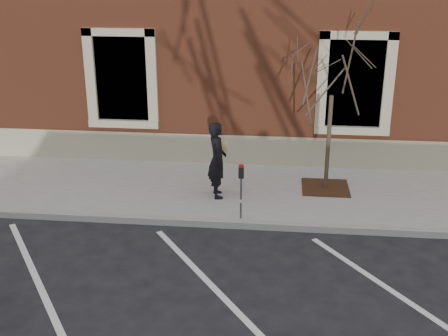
# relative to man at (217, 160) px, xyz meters

# --- Properties ---
(ground) EXTENTS (120.00, 120.00, 0.00)m
(ground) POSITION_rel_man_xyz_m (0.23, -1.27, -1.04)
(ground) COLOR #28282B
(ground) RESTS_ON ground
(sidewalk_near) EXTENTS (40.00, 3.50, 0.15)m
(sidewalk_near) POSITION_rel_man_xyz_m (0.23, 0.48, -0.96)
(sidewalk_near) COLOR beige
(sidewalk_near) RESTS_ON ground
(curb_near) EXTENTS (40.00, 0.12, 0.15)m
(curb_near) POSITION_rel_man_xyz_m (0.23, -1.32, -0.96)
(curb_near) COLOR #9E9E99
(curb_near) RESTS_ON ground
(parking_stripes) EXTENTS (28.00, 4.40, 0.01)m
(parking_stripes) POSITION_rel_man_xyz_m (0.23, -3.47, -1.04)
(parking_stripes) COLOR silver
(parking_stripes) RESTS_ON ground
(building_civic) EXTENTS (40.00, 8.62, 8.00)m
(building_civic) POSITION_rel_man_xyz_m (0.23, 6.47, 2.96)
(building_civic) COLOR brown
(building_civic) RESTS_ON ground
(man) EXTENTS (0.58, 0.74, 1.78)m
(man) POSITION_rel_man_xyz_m (0.00, 0.00, 0.00)
(man) COLOR black
(man) RESTS_ON sidewalk_near
(parking_meter) EXTENTS (0.11, 0.08, 1.22)m
(parking_meter) POSITION_rel_man_xyz_m (0.64, -1.15, -0.04)
(parking_meter) COLOR #595B60
(parking_meter) RESTS_ON sidewalk_near
(tree_grate) EXTENTS (1.12, 1.12, 0.03)m
(tree_grate) POSITION_rel_man_xyz_m (2.54, 0.74, -0.88)
(tree_grate) COLOR #432A15
(tree_grate) RESTS_ON sidewalk_near
(sapling) EXTENTS (2.48, 2.48, 4.14)m
(sapling) POSITION_rel_man_xyz_m (2.54, 0.74, 2.00)
(sapling) COLOR #413327
(sapling) RESTS_ON sidewalk_near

